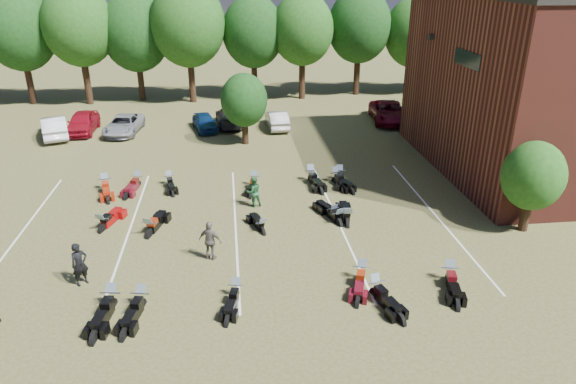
{
  "coord_description": "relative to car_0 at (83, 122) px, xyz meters",
  "views": [
    {
      "loc": [
        -3.05,
        -19.08,
        11.43
      ],
      "look_at": [
        -0.33,
        4.0,
        1.2
      ],
      "focal_mm": 32.0,
      "sensor_mm": 36.0,
      "label": 1
    }
  ],
  "objects": [
    {
      "name": "young_tree_near_building",
      "position": [
        24.46,
        -18.58,
        1.97
      ],
      "size": [
        2.8,
        2.8,
        4.16
      ],
      "color": "black",
      "rests_on": "ground"
    },
    {
      "name": "motorcycle_19",
      "position": [
        17.12,
        -11.53,
        -0.78
      ],
      "size": [
        0.95,
        2.34,
        1.27
      ],
      "primitive_type": null,
      "rotation": [
        0.0,
        0.0,
        -0.1
      ],
      "color": "black",
      "rests_on": "ground"
    },
    {
      "name": "parking_lines",
      "position": [
        10.96,
        -16.58,
        -0.77
      ],
      "size": [
        20.1,
        14.0,
        0.01
      ],
      "color": "silver",
      "rests_on": "ground"
    },
    {
      "name": "motorcycle_7",
      "position": [
        4.73,
        -16.36,
        -0.78
      ],
      "size": [
        1.48,
        2.48,
        1.32
      ],
      "primitive_type": null,
      "rotation": [
        0.0,
        0.0,
        2.81
      ],
      "color": "maroon",
      "rests_on": "ground"
    },
    {
      "name": "person_black",
      "position": [
        4.89,
        -20.83,
        0.11
      ],
      "size": [
        0.77,
        0.74,
        1.78
      ],
      "primitive_type": "imported",
      "rotation": [
        0.0,
        0.0,
        0.69
      ],
      "color": "black",
      "rests_on": "ground"
    },
    {
      "name": "motorcycle_1",
      "position": [
        7.4,
        -22.68,
        -0.78
      ],
      "size": [
        1.19,
        2.39,
        1.27
      ],
      "primitive_type": null,
      "rotation": [
        0.0,
        0.0,
        -0.21
      ],
      "color": "black",
      "rests_on": "ground"
    },
    {
      "name": "motorcycle_11",
      "position": [
        15.76,
        -16.44,
        -0.78
      ],
      "size": [
        1.35,
        2.23,
        1.19
      ],
      "primitive_type": null,
      "rotation": [
        0.0,
        0.0,
        3.48
      ],
      "color": "black",
      "rests_on": "ground"
    },
    {
      "name": "car_1",
      "position": [
        -1.75,
        -0.98,
        -0.01
      ],
      "size": [
        3.03,
        4.97,
        1.55
      ],
      "primitive_type": "imported",
      "rotation": [
        0.0,
        0.0,
        3.46
      ],
      "color": "silver",
      "rests_on": "ground"
    },
    {
      "name": "ground",
      "position": [
        13.96,
        -19.58,
        -0.78
      ],
      "size": [
        160.0,
        160.0,
        0.0
      ],
      "primitive_type": "plane",
      "color": "brown",
      "rests_on": "ground"
    },
    {
      "name": "motorcycle_2",
      "position": [
        6.34,
        -22.59,
        -0.78
      ],
      "size": [
        1.12,
        2.55,
        1.37
      ],
      "primitive_type": null,
      "rotation": [
        0.0,
        0.0,
        -0.14
      ],
      "color": "black",
      "rests_on": "ground"
    },
    {
      "name": "motorcycle_4",
      "position": [
        16.08,
        -23.0,
        -0.78
      ],
      "size": [
        1.34,
        2.42,
        1.28
      ],
      "primitive_type": null,
      "rotation": [
        0.0,
        0.0,
        0.28
      ],
      "color": "black",
      "rests_on": "ground"
    },
    {
      "name": "car_6",
      "position": [
        23.6,
        0.18,
        0.0
      ],
      "size": [
        3.24,
        5.89,
        1.56
      ],
      "primitive_type": "imported",
      "rotation": [
        0.0,
        0.0,
        -0.12
      ],
      "color": "#5F0513",
      "rests_on": "ground"
    },
    {
      "name": "motorcycle_14",
      "position": [
        5.57,
        -11.11,
        -0.78
      ],
      "size": [
        1.21,
        2.43,
        1.3
      ],
      "primitive_type": null,
      "rotation": [
        0.0,
        0.0,
        -0.21
      ],
      "color": "#510B16",
      "rests_on": "ground"
    },
    {
      "name": "young_tree_midfield",
      "position": [
        11.96,
        -4.08,
        2.31
      ],
      "size": [
        3.2,
        3.2,
        4.7
      ],
      "color": "black",
      "rests_on": "ground"
    },
    {
      "name": "motorcycle_8",
      "position": [
        7.0,
        -17.15,
        -0.78
      ],
      "size": [
        1.43,
        2.6,
        1.38
      ],
      "primitive_type": null,
      "rotation": [
        0.0,
        0.0,
        2.87
      ],
      "color": "black",
      "rests_on": "ground"
    },
    {
      "name": "person_green",
      "position": [
        11.98,
        -14.47,
        0.03
      ],
      "size": [
        0.91,
        0.78,
        1.62
      ],
      "primitive_type": "imported",
      "rotation": [
        0.0,
        0.0,
        3.37
      ],
      "color": "#225B31",
      "rests_on": "ground"
    },
    {
      "name": "motorcycle_13",
      "position": [
        16.31,
        -17.15,
        -0.78
      ],
      "size": [
        0.98,
        2.52,
        1.37
      ],
      "primitive_type": null,
      "rotation": [
        0.0,
        0.0,
        3.06
      ],
      "color": "black",
      "rests_on": "ground"
    },
    {
      "name": "motorcycle_18",
      "position": [
        15.44,
        -11.49,
        -0.78
      ],
      "size": [
        1.17,
        2.59,
        1.39
      ],
      "primitive_type": null,
      "rotation": [
        0.0,
        0.0,
        0.15
      ],
      "color": "black",
      "rests_on": "ground"
    },
    {
      "name": "person_grey",
      "position": [
        9.87,
        -19.54,
        0.1
      ],
      "size": [
        1.12,
        0.83,
        1.76
      ],
      "primitive_type": "imported",
      "rotation": [
        0.0,
        0.0,
        2.7
      ],
      "color": "#59534C",
      "rests_on": "ground"
    },
    {
      "name": "motorcycle_20",
      "position": [
        16.82,
        -11.86,
        -0.78
      ],
      "size": [
        1.48,
        2.46,
        1.31
      ],
      "primitive_type": null,
      "rotation": [
        0.0,
        0.0,
        0.33
      ],
      "color": "black",
      "rests_on": "ground"
    },
    {
      "name": "motorcycle_3",
      "position": [
        10.86,
        -22.49,
        -0.78
      ],
      "size": [
        1.13,
        2.18,
        1.16
      ],
      "primitive_type": null,
      "rotation": [
        0.0,
        0.0,
        -0.23
      ],
      "color": "black",
      "rests_on": "ground"
    },
    {
      "name": "motorcycle_17",
      "position": [
        12.13,
        -11.8,
        -0.78
      ],
      "size": [
        1.07,
        2.28,
        1.22
      ],
      "primitive_type": null,
      "rotation": [
        0.0,
        0.0,
        -0.17
      ],
      "color": "black",
      "rests_on": "ground"
    },
    {
      "name": "motorcycle_5",
      "position": [
        19.23,
        -22.37,
        -0.78
      ],
      "size": [
        1.24,
        2.44,
        1.3
      ],
      "primitive_type": null,
      "rotation": [
        0.0,
        0.0,
        -0.22
      ],
      "color": "black",
      "rests_on": "ground"
    },
    {
      "name": "motorcycle_15",
      "position": [
        3.89,
        -11.43,
        -0.78
      ],
      "size": [
        1.35,
        2.53,
        1.35
      ],
      "primitive_type": null,
      "rotation": [
        0.0,
        0.0,
        0.25
      ],
      "color": "maroon",
      "rests_on": "ground"
    },
    {
      "name": "car_2",
      "position": [
        3.07,
        -0.59,
        -0.12
      ],
      "size": [
        2.7,
        4.95,
        1.32
      ],
      "primitive_type": "imported",
      "rotation": [
        0.0,
        0.0,
        -0.11
      ],
      "color": "gray",
      "rests_on": "ground"
    },
    {
      "name": "tree_line",
      "position": [
        12.96,
        9.42,
        5.53
      ],
      "size": [
        56.0,
        6.0,
        9.79
      ],
      "color": "black",
      "rests_on": "ground"
    },
    {
      "name": "motorcycle_6",
      "position": [
        15.8,
        -21.87,
        -0.78
      ],
      "size": [
        1.4,
        2.37,
        1.26
      ],
      "primitive_type": null,
      "rotation": [
        0.0,
        0.0,
        -0.32
      ],
      "color": "#4F0B15",
      "rests_on": "ground"
    },
    {
      "name": "car_7",
      "position": [
        26.1,
        0.49,
        -0.09
      ],
      "size": [
        2.19,
        4.84,
        1.38
      ],
      "primitive_type": "imported",
      "rotation": [
        0.0,
        0.0,
        3.08
      ],
      "color": "#343438",
      "rests_on": "ground"
    },
    {
      "name": "car_5",
      "position": [
        14.54,
        -0.57,
        -0.11
      ],
      "size": [
        1.62,
        4.12,
        1.34
      ],
      "primitive_type": "imported",
      "rotation": [
        0.0,
        0.0,
        3.19
      ],
      "color": "#A1A19D",
      "rests_on": "ground"
    },
    {
      "name": "car_0",
      "position": [
        0.0,
        0.0,
        0.0
      ],
      "size": [
        1.85,
        4.58,
        1.56
      ],
      "primitive_type": "imported",
      "rotation": [
        0.0,
        0.0,
        0.0
      ],
      "color": "maroon",
      "rests_on": "ground"
    },
    {
      "name": "motorcycle_12",
      "position": [
        15.91,
        -17.04,
        -0.78
      ],
      "size": [
        1.33,
        2.38,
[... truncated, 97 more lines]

